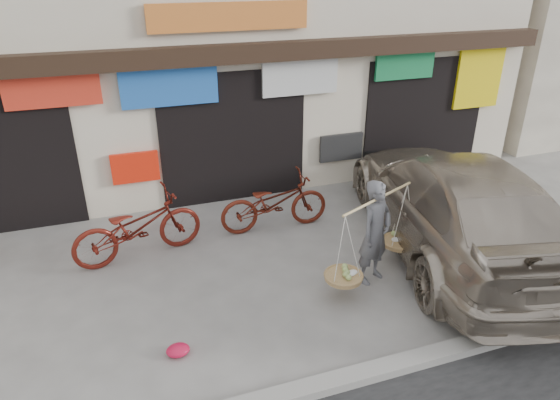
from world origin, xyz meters
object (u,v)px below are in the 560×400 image
object	(u,v)px
bike_0	(138,227)
street_vendor	(375,236)
bike_2	(274,202)
suv	(454,202)

from	to	relation	value
bike_0	street_vendor	bearing A→B (deg)	-130.66
street_vendor	bike_2	distance (m)	2.32
bike_2	suv	bearing A→B (deg)	-119.59
street_vendor	bike_0	xyz separation A→B (m)	(-3.43, 1.91, -0.21)
bike_0	suv	bearing A→B (deg)	-116.78
suv	street_vendor	bearing A→B (deg)	28.33
street_vendor	suv	bearing A→B (deg)	-9.53
bike_0	bike_2	bearing A→B (deg)	-96.91
street_vendor	bike_2	size ratio (longest dim) A/B	0.91
bike_2	suv	world-z (taller)	suv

